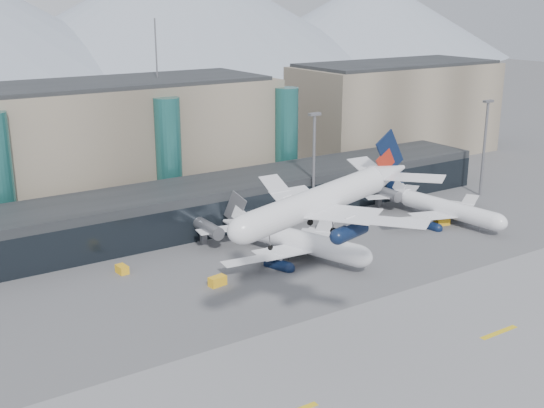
{
  "coord_description": "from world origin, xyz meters",
  "views": [
    {
      "loc": [
        -63.34,
        -76.69,
        50.55
      ],
      "look_at": [
        7.83,
        32.0,
        11.45
      ],
      "focal_mm": 45.0,
      "sensor_mm": 36.0,
      "label": 1
    }
  ],
  "objects": [
    {
      "name": "terminal_main",
      "position": [
        -25.0,
        90.0,
        15.44
      ],
      "size": [
        130.0,
        30.0,
        31.0
      ],
      "color": "gray",
      "rests_on": "ground"
    },
    {
      "name": "veh_d",
      "position": [
        22.64,
        38.93,
        0.71
      ],
      "size": [
        2.82,
        2.44,
        1.42
      ],
      "primitive_type": "cube",
      "rotation": [
        0.0,
        0.0,
        0.55
      ],
      "color": "silver",
      "rests_on": "ground"
    },
    {
      "name": "runway_markings",
      "position": [
        -0.0,
        -15.0,
        0.05
      ],
      "size": [
        128.0,
        1.0,
        0.02
      ],
      "color": "gold",
      "rests_on": "ground"
    },
    {
      "name": "jet_parked_mid",
      "position": [
        11.46,
        32.49,
        4.74
      ],
      "size": [
        36.8,
        39.01,
        12.54
      ],
      "rotation": [
        0.0,
        0.0,
        1.9
      ],
      "color": "white",
      "rests_on": "ground"
    },
    {
      "name": "veh_e",
      "position": [
        52.54,
        27.87,
        0.97
      ],
      "size": [
        3.72,
        2.56,
        1.93
      ],
      "primitive_type": "cube",
      "rotation": [
        0.0,
        0.0,
        -0.2
      ],
      "color": "gold",
      "rests_on": "ground"
    },
    {
      "name": "jet_parked_right",
      "position": [
        54.76,
        32.02,
        4.42
      ],
      "size": [
        36.09,
        35.91,
        11.7
      ],
      "rotation": [
        0.0,
        0.0,
        1.69
      ],
      "color": "white",
      "rests_on": "ground"
    },
    {
      "name": "lightmast_mid",
      "position": [
        30.0,
        48.0,
        14.42
      ],
      "size": [
        3.0,
        1.2,
        25.6
      ],
      "color": "slate",
      "rests_on": "ground"
    },
    {
      "name": "veh_h",
      "position": [
        -8.34,
        25.64,
        0.9
      ],
      "size": [
        3.49,
        2.21,
        1.8
      ],
      "primitive_type": "cube",
      "rotation": [
        0.0,
        0.0,
        0.16
      ],
      "color": "gold",
      "rests_on": "ground"
    },
    {
      "name": "terminal_east",
      "position": [
        95.0,
        90.0,
        15.44
      ],
      "size": [
        70.0,
        30.0,
        31.0
      ],
      "color": "gray",
      "rests_on": "ground"
    },
    {
      "name": "hero_jet",
      "position": [
        -5.33,
        -3.68,
        24.76
      ],
      "size": [
        34.54,
        34.82,
        11.27
      ],
      "rotation": [
        0.0,
        -0.11,
        0.1
      ],
      "color": "white",
      "rests_on": "ground"
    },
    {
      "name": "runway_strip",
      "position": [
        0.0,
        -15.0,
        0.02
      ],
      "size": [
        400.0,
        40.0,
        0.04
      ],
      "primitive_type": "cube",
      "color": "slate",
      "rests_on": "ground"
    },
    {
      "name": "veh_g",
      "position": [
        33.61,
        34.88,
        0.61
      ],
      "size": [
        2.26,
        2.38,
        1.22
      ],
      "primitive_type": "cube",
      "rotation": [
        0.0,
        0.0,
        -0.88
      ],
      "color": "silver",
      "rests_on": "ground"
    },
    {
      "name": "lightmast_right",
      "position": [
        80.0,
        40.0,
        14.42
      ],
      "size": [
        3.0,
        1.2,
        25.6
      ],
      "color": "slate",
      "rests_on": "ground"
    },
    {
      "name": "concourse",
      "position": [
        -0.02,
        57.73,
        4.97
      ],
      "size": [
        170.0,
        27.0,
        10.0
      ],
      "color": "black",
      "rests_on": "ground"
    },
    {
      "name": "veh_b",
      "position": [
        -20.82,
        40.93,
        0.8
      ],
      "size": [
        1.95,
        2.92,
        1.6
      ],
      "primitive_type": "cube",
      "rotation": [
        0.0,
        0.0,
        1.66
      ],
      "color": "gold",
      "rests_on": "ground"
    },
    {
      "name": "veh_c",
      "position": [
        19.87,
        29.43,
        0.86
      ],
      "size": [
        3.3,
        2.04,
        1.73
      ],
      "primitive_type": "cube",
      "rotation": [
        0.0,
        0.0,
        -0.13
      ],
      "color": "#4B4B50",
      "rests_on": "ground"
    },
    {
      "name": "ground",
      "position": [
        0.0,
        0.0,
        0.0
      ],
      "size": [
        900.0,
        900.0,
        0.0
      ],
      "primitive_type": "plane",
      "color": "#515154",
      "rests_on": "ground"
    },
    {
      "name": "teal_towers",
      "position": [
        -14.99,
        74.01,
        14.01
      ],
      "size": [
        116.4,
        19.4,
        46.0
      ],
      "color": "#23635F",
      "rests_on": "ground"
    }
  ]
}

